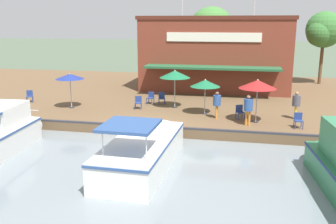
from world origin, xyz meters
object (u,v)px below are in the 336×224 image
Objects in this scene: cafe_chair_beside_entrance at (138,102)px; cafe_chair_far_corner_seat at (240,111)px; patio_umbrella_mid_patio_left at (70,77)px; cafe_chair_facing_river at (298,120)px; person_mid_patio at (296,102)px; motorboat_distant_upstream at (146,147)px; tree_behind_restaurant at (323,31)px; person_near_entrance at (248,106)px; motorboat_fourth_along at (0,134)px; patio_umbrella_far_corner at (175,74)px; waterfront_restaurant at (216,52)px; cafe_chair_under_first_umbrella at (30,96)px; patio_umbrella_back_row at (205,83)px; tree_downstream_bank at (209,32)px; patio_umbrella_mid_patio_right at (258,84)px; cafe_chair_back_row_seat at (162,98)px; cafe_chair_mid_patio at (151,97)px; person_at_quay_edge at (217,102)px.

cafe_chair_far_corner_seat is at bearing 78.54° from cafe_chair_beside_entrance.
patio_umbrella_mid_patio_left is 2.80× the size of cafe_chair_facing_river.
motorboat_distant_upstream is at bearing -44.91° from person_mid_patio.
cafe_chair_facing_river is 17.03m from tree_behind_restaurant.
person_near_entrance is 0.25× the size of motorboat_fourth_along.
cafe_chair_facing_river is at bearing 74.76° from cafe_chair_beside_entrance.
patio_umbrella_far_corner is 3.06× the size of cafe_chair_beside_entrance.
waterfront_restaurant reaches higher than motorboat_distant_upstream.
patio_umbrella_mid_patio_left is 4.33m from cafe_chair_under_first_umbrella.
tree_behind_restaurant is (-13.83, 9.25, 2.94)m from patio_umbrella_back_row.
cafe_chair_facing_river is at bearing -2.29° from person_mid_patio.
waterfront_restaurant is 13.71m from cafe_chair_facing_river.
tree_downstream_bank is at bearing -162.87° from waterfront_restaurant.
patio_umbrella_far_corner is 1.54× the size of person_mid_patio.
patio_umbrella_mid_patio_left is 12.06m from person_near_entrance.
patio_umbrella_mid_patio_left is 0.36× the size of tree_behind_restaurant.
tree_behind_restaurant is (-16.03, 6.56, 3.79)m from person_near_entrance.
tree_downstream_bank is at bearing -166.21° from person_near_entrance.
patio_umbrella_mid_patio_right is 7.66m from cafe_chair_back_row_seat.
waterfront_restaurant is 13.61m from patio_umbrella_mid_patio_left.
patio_umbrella_back_row is 2.64× the size of cafe_chair_mid_patio.
cafe_chair_beside_entrance and cafe_chair_under_first_umbrella have the same top height.
cafe_chair_mid_patio is at bearing -104.29° from person_mid_patio.
patio_umbrella_far_corner is 0.36× the size of tree_downstream_bank.
cafe_chair_facing_river is at bearing 80.14° from cafe_chair_under_first_umbrella.
patio_umbrella_back_row is at bearing 85.45° from cafe_chair_under_first_umbrella.
patio_umbrella_far_corner is 6.19m from person_near_entrance.
person_at_quay_edge is at bearing 52.03° from cafe_chair_back_row_seat.
waterfront_restaurant reaches higher than cafe_chair_mid_patio.
cafe_chair_back_row_seat is 1.00× the size of cafe_chair_beside_entrance.
tree_downstream_bank is (-15.29, -6.52, 4.31)m from cafe_chair_facing_river.
person_mid_patio is at bearing 135.09° from motorboat_distant_upstream.
patio_umbrella_mid_patio_left reaches higher than cafe_chair_mid_patio.
cafe_chair_back_row_seat is at bearing -171.54° from motorboat_distant_upstream.
cafe_chair_back_row_seat is 9.21m from person_mid_patio.
tree_downstream_bank reaches higher than tree_behind_restaurant.
cafe_chair_beside_entrance is 0.12× the size of motorboat_fourth_along.
cafe_chair_mid_patio is 7.08m from cafe_chair_far_corner_seat.
person_at_quay_edge is at bearing -100.60° from patio_umbrella_mid_patio_right.
patio_umbrella_far_corner is 3.06× the size of cafe_chair_far_corner_seat.
person_mid_patio is at bearing 85.77° from cafe_chair_beside_entrance.
cafe_chair_beside_entrance is 10.14m from person_mid_patio.
patio_umbrella_mid_patio_right is 16.61m from tree_behind_restaurant.
patio_umbrella_back_row is at bearing 4.67° from tree_downstream_bank.
cafe_chair_under_first_umbrella is at bearing -94.55° from patio_umbrella_back_row.
cafe_chair_far_corner_seat is at bearing 69.83° from patio_umbrella_back_row.
cafe_chair_under_first_umbrella is (-2.42, -16.13, -1.78)m from patio_umbrella_mid_patio_right.
cafe_chair_far_corner_seat is 3.49m from cafe_chair_facing_river.
tree_downstream_bank is at bearing 158.08° from motorboat_fourth_along.
motorboat_fourth_along is (9.81, -5.25, -0.14)m from cafe_chair_mid_patio.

